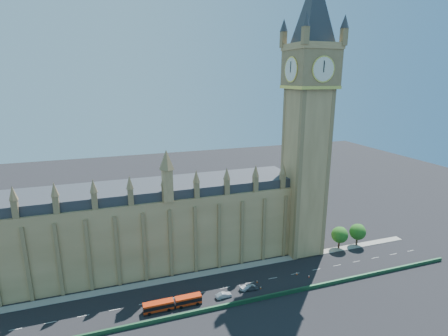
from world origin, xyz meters
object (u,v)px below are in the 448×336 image
object	(u,v)px
car_grey	(252,288)
car_silver	(224,295)
car_white	(248,287)
red_bus	(173,303)

from	to	relation	value
car_grey	car_silver	world-z (taller)	car_silver
car_silver	car_white	size ratio (longest dim) A/B	0.90
car_grey	car_silver	bearing A→B (deg)	100.53
car_silver	car_white	xyz separation A→B (m)	(8.22, 1.49, -0.02)
car_grey	car_white	size ratio (longest dim) A/B	0.74
red_bus	car_white	bearing A→B (deg)	3.43
car_grey	car_white	bearing A→B (deg)	63.71
car_grey	car_white	xyz separation A→B (m)	(-1.10, 0.68, 0.10)
car_silver	car_white	world-z (taller)	car_silver
car_silver	car_grey	bearing A→B (deg)	-88.84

